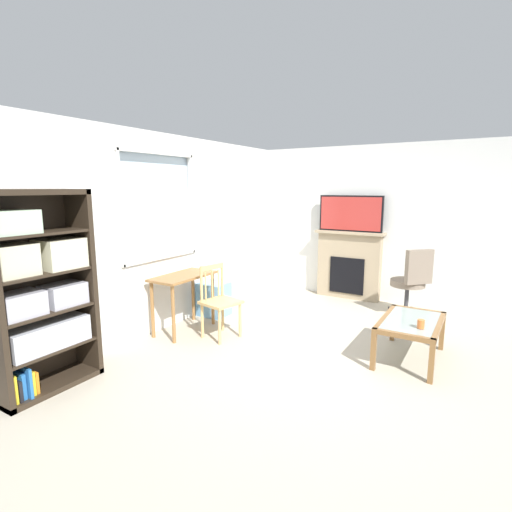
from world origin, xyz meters
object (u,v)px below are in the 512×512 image
(wooden_chair, at_px, (219,301))
(plastic_drawer_unit, at_px, (214,299))
(desk_under_window, at_px, (183,285))
(tv, at_px, (351,214))
(office_chair, at_px, (412,279))
(coffee_table, at_px, (411,326))
(sippy_cup, at_px, (421,324))
(fireplace, at_px, (349,265))
(bookshelf, at_px, (38,292))

(wooden_chair, relative_size, plastic_drawer_unit, 1.87)
(desk_under_window, relative_size, tv, 0.83)
(plastic_drawer_unit, height_order, tv, tv)
(office_chair, xyz_separation_m, coffee_table, (-1.50, -0.25, -0.18))
(desk_under_window, height_order, sippy_cup, desk_under_window)
(wooden_chair, distance_m, plastic_drawer_unit, 0.88)
(desk_under_window, height_order, fireplace, fireplace)
(office_chair, height_order, sippy_cup, office_chair)
(tv, distance_m, coffee_table, 2.62)
(desk_under_window, relative_size, plastic_drawer_unit, 1.81)
(tv, height_order, office_chair, tv)
(bookshelf, relative_size, fireplace, 1.60)
(desk_under_window, xyz_separation_m, coffee_table, (0.59, -2.67, -0.23))
(desk_under_window, distance_m, tv, 3.02)
(plastic_drawer_unit, distance_m, tv, 2.62)
(wooden_chair, xyz_separation_m, sippy_cup, (0.30, -2.28, 0.03))
(fireplace, xyz_separation_m, coffee_table, (-2.01, -1.33, -0.19))
(bookshelf, distance_m, fireplace, 4.64)
(bookshelf, relative_size, office_chair, 1.83)
(sippy_cup, bearing_deg, fireplace, 33.06)
(fireplace, bearing_deg, plastic_drawer_unit, 143.83)
(wooden_chair, xyz_separation_m, office_chair, (2.03, -1.91, 0.09))
(fireplace, height_order, sippy_cup, fireplace)
(bookshelf, distance_m, sippy_cup, 3.64)
(wooden_chair, bearing_deg, fireplace, -17.99)
(bookshelf, relative_size, desk_under_window, 2.10)
(plastic_drawer_unit, height_order, fireplace, fireplace)
(office_chair, bearing_deg, bookshelf, 146.91)
(plastic_drawer_unit, bearing_deg, office_chair, -60.68)
(tv, bearing_deg, bookshelf, 161.69)
(wooden_chair, distance_m, office_chair, 2.78)
(bookshelf, bearing_deg, wooden_chair, -18.58)
(wooden_chair, bearing_deg, plastic_drawer_unit, 41.45)
(plastic_drawer_unit, bearing_deg, coffee_table, -92.36)
(fireplace, bearing_deg, desk_under_window, 152.77)
(tv, xyz_separation_m, sippy_cup, (-2.22, -1.46, -0.93))
(bookshelf, xyz_separation_m, wooden_chair, (1.85, -0.62, -0.45))
(fireplace, height_order, coffee_table, fireplace)
(bookshelf, bearing_deg, tv, -18.31)
(wooden_chair, height_order, plastic_drawer_unit, wooden_chair)
(bookshelf, bearing_deg, coffee_table, -49.41)
(coffee_table, bearing_deg, tv, 33.72)
(fireplace, bearing_deg, office_chair, -115.40)
(tv, height_order, coffee_table, tv)
(tv, bearing_deg, office_chair, -114.60)
(coffee_table, distance_m, sippy_cup, 0.28)
(plastic_drawer_unit, distance_m, fireplace, 2.38)
(bookshelf, distance_m, tv, 4.64)
(coffee_table, xyz_separation_m, sippy_cup, (-0.22, -0.12, 0.11))
(desk_under_window, distance_m, plastic_drawer_unit, 0.79)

